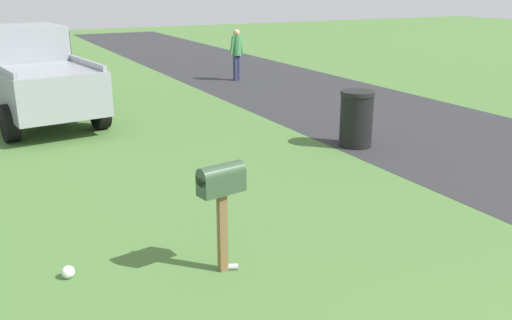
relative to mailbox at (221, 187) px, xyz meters
name	(u,v)px	position (x,y,z in m)	size (l,w,h in m)	color
mailbox	(221,187)	(0.00, 0.00, 0.00)	(0.29, 0.53, 1.22)	brown
pickup_truck	(30,71)	(8.61, 0.93, 0.12)	(5.16, 2.60, 2.09)	#93999E
trash_bin	(356,119)	(3.29, -4.28, -0.44)	(0.65, 0.65, 1.08)	black
pedestrian	(237,51)	(11.23, -5.53, -0.04)	(0.30, 0.55, 1.63)	#2D3351
litter_bag_midfield_a	(68,272)	(0.60, 1.54, -0.91)	(0.14, 0.14, 0.14)	silver
litter_can_by_mailbox	(233,267)	(-0.04, -0.10, -0.94)	(0.07, 0.07, 0.12)	silver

